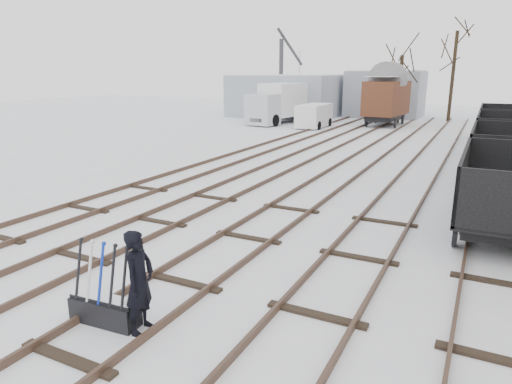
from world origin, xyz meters
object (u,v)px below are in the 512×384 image
Objects in this scene: box_van_wagon at (387,97)px; crane at (282,94)px; ground_frame at (105,308)px; freight_wagon_a at (502,202)px; lorry at (280,103)px; worker at (139,282)px; panel_van at (314,115)px.

crane is at bearing 167.65° from box_van_wagon.
ground_frame is at bearing -80.96° from box_van_wagon.
lorry reaches higher than freight_wagon_a.
ground_frame is 10.64m from freight_wagon_a.
box_van_wagon is 0.71× the size of lorry.
freight_wagon_a is at bearing 49.82° from ground_frame.
freight_wagon_a is (5.54, 8.46, -0.05)m from worker.
box_van_wagon reaches higher than freight_wagon_a.
worker is at bearing -61.36° from crane.
ground_frame is at bearing -62.75° from lorry.
ground_frame is at bearing -62.43° from crane.
box_van_wagon is at bearing 108.18° from freight_wagon_a.
freight_wagon_a is (6.29, 8.56, 0.58)m from ground_frame.
worker is 0.24× the size of lorry.
crane is at bearing 123.85° from freight_wagon_a.
panel_van is at bearing 98.98° from ground_frame.
panel_van reaches higher than ground_frame.
box_van_wagon is (-1.99, 33.77, 2.05)m from ground_frame.
crane is (-13.03, 37.36, 1.93)m from ground_frame.
panel_van is at bearing -42.38° from crane.
freight_wagon_a is 28.50m from lorry.
lorry reaches higher than ground_frame.
crane reaches higher than ground_frame.
freight_wagon_a is at bearing -45.00° from lorry.
lorry is 1.85× the size of panel_van.
box_van_wagon is at bearing 39.73° from panel_van.
worker is 10.11m from freight_wagon_a.
crane reaches higher than panel_van.
crane is (-13.78, 37.26, 1.30)m from worker.
box_van_wagon is (-2.74, 33.67, 1.42)m from worker.
ground_frame is 0.27× the size of freight_wagon_a.
freight_wagon_a is at bearing -58.43° from panel_van.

